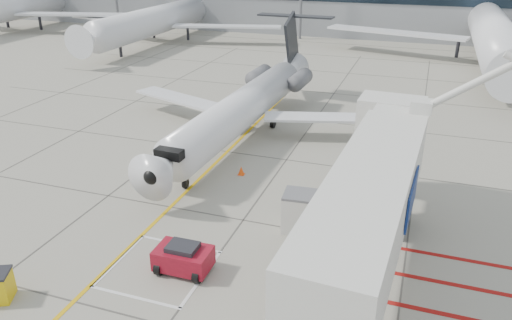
% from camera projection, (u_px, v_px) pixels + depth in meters
% --- Properties ---
extents(ground_plane, '(260.00, 260.00, 0.00)m').
position_uv_depth(ground_plane, '(211.00, 265.00, 21.80)').
color(ground_plane, gray).
rests_on(ground_plane, ground).
extents(regional_jet, '(22.90, 28.39, 7.23)m').
position_uv_depth(regional_jet, '(230.00, 97.00, 32.58)').
color(regional_jet, silver).
rests_on(regional_jet, ground_plane).
extents(jet_bridge, '(9.79, 19.02, 7.43)m').
position_uv_depth(jet_bridge, '(367.00, 216.00, 18.34)').
color(jet_bridge, silver).
rests_on(jet_bridge, ground_plane).
extents(pushback_tug, '(2.37, 1.50, 1.37)m').
position_uv_depth(pushback_tug, '(183.00, 257.00, 21.14)').
color(pushback_tug, maroon).
rests_on(pushback_tug, ground_plane).
extents(baggage_cart, '(2.45, 1.91, 1.36)m').
position_uv_depth(baggage_cart, '(341.00, 213.00, 24.56)').
color(baggage_cart, slate).
rests_on(baggage_cart, ground_plane).
extents(ground_power_unit, '(2.60, 1.65, 1.96)m').
position_uv_depth(ground_power_unit, '(309.00, 213.00, 23.98)').
color(ground_power_unit, silver).
rests_on(ground_power_unit, ground_plane).
extents(cone_nose, '(0.37, 0.37, 0.51)m').
position_uv_depth(cone_nose, '(184.00, 175.00, 29.55)').
color(cone_nose, '#E7570C').
rests_on(cone_nose, ground_plane).
extents(cone_side, '(0.39, 0.39, 0.54)m').
position_uv_depth(cone_side, '(241.00, 170.00, 30.05)').
color(cone_side, '#F34A0C').
rests_on(cone_side, ground_plane).
extents(bg_aircraft_b, '(32.63, 36.26, 10.88)m').
position_uv_depth(bg_aircraft_b, '(162.00, 1.00, 67.52)').
color(bg_aircraft_b, silver).
rests_on(bg_aircraft_b, ground_plane).
extents(bg_aircraft_c, '(37.86, 42.06, 12.62)m').
position_uv_depth(bg_aircraft_c, '(496.00, 6.00, 54.75)').
color(bg_aircraft_c, silver).
rests_on(bg_aircraft_c, ground_plane).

